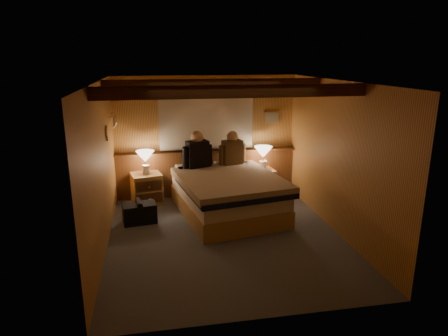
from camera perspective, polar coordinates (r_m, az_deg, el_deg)
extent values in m
plane|color=#4C515A|center=(6.40, 0.16, -9.74)|extent=(4.20, 4.20, 0.00)
plane|color=#D9A751|center=(5.80, 0.18, 12.24)|extent=(4.20, 4.20, 0.00)
plane|color=#D99D4E|center=(8.01, -2.58, 4.49)|extent=(3.60, 0.00, 3.60)
plane|color=#D99D4E|center=(5.94, -17.16, -0.13)|extent=(0.00, 4.20, 4.20)
plane|color=#D99D4E|center=(6.55, 15.85, 1.40)|extent=(0.00, 4.20, 4.20)
plane|color=#D99D4E|center=(4.05, 5.65, -6.83)|extent=(3.60, 0.00, 3.60)
cube|color=brown|center=(8.13, -2.46, -0.78)|extent=(3.60, 0.12, 0.90)
cube|color=brown|center=(7.95, -2.44, 2.35)|extent=(3.60, 0.22, 0.04)
cylinder|color=#4B2D12|center=(7.81, -2.58, 10.51)|extent=(2.10, 0.05, 0.05)
sphere|color=#4B2D12|center=(7.74, -10.42, 10.22)|extent=(0.08, 0.08, 0.08)
sphere|color=#4B2D12|center=(8.02, 5.00, 10.60)|extent=(0.08, 0.08, 0.08)
cube|color=silver|center=(7.89, -2.54, 6.53)|extent=(1.85, 0.08, 1.05)
cube|color=#4B2D12|center=(5.22, 1.41, 10.87)|extent=(3.60, 0.15, 0.16)
cube|color=#4B2D12|center=(6.69, -1.26, 11.90)|extent=(3.60, 0.15, 0.16)
cylinder|color=silver|center=(7.39, -15.69, 7.32)|extent=(0.03, 0.55, 0.03)
torus|color=silver|center=(7.26, -15.48, 6.23)|extent=(0.01, 0.21, 0.21)
torus|color=silver|center=(7.48, -15.34, 6.51)|extent=(0.01, 0.21, 0.21)
cube|color=tan|center=(8.22, 6.84, 7.16)|extent=(0.30, 0.03, 0.25)
cube|color=beige|center=(8.21, 6.87, 7.14)|extent=(0.24, 0.01, 0.19)
cube|color=tan|center=(7.22, 0.48, -5.36)|extent=(1.91, 2.33, 0.31)
cube|color=silver|center=(7.13, 0.49, -3.24)|extent=(1.86, 2.29, 0.25)
cube|color=black|center=(6.85, 1.27, -2.66)|extent=(1.89, 1.93, 0.08)
cube|color=#D39491|center=(6.94, 0.86, -1.76)|extent=(1.97, 2.14, 0.13)
cube|color=silver|center=(7.69, -4.44, -0.25)|extent=(0.68, 0.46, 0.17)
cube|color=silver|center=(7.93, 1.08, 0.30)|extent=(0.68, 0.46, 0.17)
cube|color=tan|center=(7.82, -10.98, -2.90)|extent=(0.63, 0.59, 0.60)
cube|color=brown|center=(7.56, -10.66, -2.57)|extent=(0.48, 0.12, 0.21)
cube|color=brown|center=(7.64, -10.57, -4.27)|extent=(0.48, 0.12, 0.21)
cylinder|color=silver|center=(7.56, -10.66, -2.57)|extent=(0.04, 0.04, 0.03)
cylinder|color=silver|center=(7.64, -10.57, -4.27)|extent=(0.04, 0.04, 0.03)
cube|color=tan|center=(8.11, 5.20, -2.10)|extent=(0.55, 0.50, 0.57)
cube|color=brown|center=(7.88, 5.77, -1.79)|extent=(0.47, 0.06, 0.20)
cube|color=brown|center=(7.95, 5.73, -3.35)|extent=(0.47, 0.06, 0.20)
cylinder|color=silver|center=(7.88, 5.77, -1.79)|extent=(0.03, 0.03, 0.03)
cylinder|color=silver|center=(7.95, 5.73, -3.35)|extent=(0.03, 0.03, 0.03)
cylinder|color=white|center=(7.69, -11.10, -0.22)|extent=(0.13, 0.13, 0.17)
cylinder|color=silver|center=(7.66, -11.14, 0.61)|extent=(0.02, 0.02, 0.10)
cone|color=beige|center=(7.62, -11.20, 1.65)|extent=(0.34, 0.34, 0.21)
cylinder|color=white|center=(8.00, 5.57, 0.43)|extent=(0.14, 0.14, 0.18)
cylinder|color=silver|center=(7.97, 5.60, 1.26)|extent=(0.02, 0.02, 0.10)
cone|color=beige|center=(7.94, 5.62, 2.30)|extent=(0.36, 0.36, 0.22)
cube|color=black|center=(7.51, -3.81, 1.90)|extent=(0.45, 0.33, 0.53)
cylinder|color=black|center=(7.44, -5.47, 1.39)|extent=(0.13, 0.13, 0.42)
cylinder|color=black|center=(7.61, -2.17, 1.77)|extent=(0.13, 0.13, 0.42)
sphere|color=tan|center=(7.44, -3.85, 4.44)|extent=(0.23, 0.23, 0.23)
cube|color=#523C20|center=(7.72, 1.20, 2.18)|extent=(0.42, 0.30, 0.50)
cylinder|color=#523C20|center=(7.65, -0.30, 1.74)|extent=(0.12, 0.12, 0.40)
cylinder|color=#523C20|center=(7.82, 2.66, 2.04)|extent=(0.12, 0.12, 0.40)
sphere|color=tan|center=(7.66, 1.21, 4.49)|extent=(0.22, 0.22, 0.22)
cube|color=black|center=(7.00, -11.97, -6.33)|extent=(0.60, 0.41, 0.33)
cylinder|color=black|center=(6.93, -12.06, -4.88)|extent=(0.14, 0.34, 0.09)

